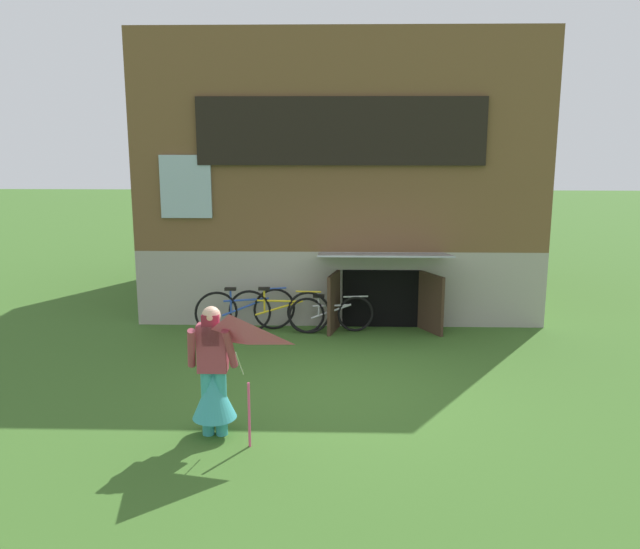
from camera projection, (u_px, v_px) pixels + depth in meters
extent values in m
plane|color=#386023|center=(340.00, 387.00, 9.60)|extent=(60.00, 60.00, 0.00)
cube|color=#9E998E|center=(340.00, 260.00, 15.06)|extent=(7.39, 5.47, 1.38)
cube|color=brown|center=(341.00, 139.00, 14.50)|extent=(7.39, 5.47, 3.85)
cube|color=black|center=(341.00, 131.00, 11.75)|extent=(4.97, 0.08, 1.16)
cube|color=#9EB7C6|center=(341.00, 131.00, 11.77)|extent=(4.81, 0.04, 1.04)
cube|color=#9EB7C6|center=(186.00, 187.00, 12.04)|extent=(0.90, 0.06, 1.10)
cube|color=black|center=(381.00, 299.00, 12.39)|extent=(1.40, 0.03, 1.05)
cube|color=#3D2B1E|center=(334.00, 302.00, 12.13)|extent=(0.24, 0.69, 1.05)
cube|color=#3D2B1E|center=(431.00, 303.00, 12.09)|extent=(0.40, 0.64, 1.05)
cube|color=gray|center=(384.00, 255.00, 11.67)|extent=(2.24, 1.09, 0.18)
cylinder|color=teal|center=(208.00, 403.00, 8.06)|extent=(0.14, 0.14, 0.79)
cylinder|color=teal|center=(221.00, 403.00, 8.06)|extent=(0.14, 0.14, 0.79)
cone|color=teal|center=(214.00, 393.00, 8.04)|extent=(0.52, 0.52, 0.59)
cube|color=#993847|center=(212.00, 348.00, 7.92)|extent=(0.34, 0.20, 0.56)
cylinder|color=#993847|center=(191.00, 348.00, 7.82)|extent=(0.17, 0.32, 0.52)
cylinder|color=#993847|center=(230.00, 349.00, 7.81)|extent=(0.17, 0.32, 0.52)
cube|color=maroon|center=(211.00, 330.00, 7.81)|extent=(0.20, 0.08, 0.36)
sphere|color=#D8AD8E|center=(211.00, 315.00, 7.83)|extent=(0.21, 0.21, 0.21)
pyramid|color=#E54C7F|center=(230.00, 347.00, 7.36)|extent=(0.92, 0.76, 0.52)
cylinder|color=beige|center=(240.00, 364.00, 7.68)|extent=(0.01, 0.53, 0.45)
cylinder|color=#E54C7F|center=(249.00, 415.00, 7.76)|extent=(0.03, 0.03, 0.77)
torus|color=black|center=(356.00, 314.00, 12.14)|extent=(0.64, 0.13, 0.64)
torus|color=black|center=(306.00, 315.00, 12.04)|extent=(0.64, 0.13, 0.64)
cylinder|color=#ADAFB5|center=(331.00, 306.00, 12.06)|extent=(0.65, 0.13, 0.04)
cylinder|color=#ADAFB5|center=(331.00, 311.00, 12.08)|extent=(0.71, 0.14, 0.26)
cylinder|color=#ADAFB5|center=(319.00, 306.00, 12.03)|extent=(0.04, 0.04, 0.36)
cube|color=black|center=(319.00, 296.00, 11.99)|extent=(0.20, 0.08, 0.05)
cylinder|color=#ADAFB5|center=(356.00, 297.00, 12.07)|extent=(0.44, 0.09, 0.03)
torus|color=black|center=(309.00, 313.00, 12.01)|extent=(0.76, 0.09, 0.76)
torus|color=black|center=(250.00, 311.00, 12.10)|extent=(0.76, 0.09, 0.76)
cylinder|color=gold|center=(279.00, 301.00, 12.01)|extent=(0.78, 0.09, 0.04)
cylinder|color=gold|center=(279.00, 308.00, 12.04)|extent=(0.85, 0.09, 0.31)
cylinder|color=gold|center=(264.00, 301.00, 12.04)|extent=(0.04, 0.04, 0.43)
cube|color=black|center=(264.00, 289.00, 11.99)|extent=(0.20, 0.08, 0.05)
cylinder|color=gold|center=(308.00, 292.00, 11.93)|extent=(0.44, 0.06, 0.03)
torus|color=black|center=(274.00, 309.00, 12.26)|extent=(0.74, 0.24, 0.76)
torus|color=black|center=(216.00, 313.00, 12.02)|extent=(0.74, 0.24, 0.76)
cylinder|color=#284CB2|center=(245.00, 300.00, 12.10)|extent=(0.76, 0.24, 0.04)
cylinder|color=#284CB2|center=(246.00, 307.00, 12.13)|extent=(0.82, 0.26, 0.31)
cylinder|color=#284CB2|center=(231.00, 301.00, 12.04)|extent=(0.04, 0.04, 0.43)
cube|color=black|center=(230.00, 289.00, 12.00)|extent=(0.20, 0.08, 0.05)
cylinder|color=#284CB2|center=(274.00, 289.00, 12.18)|extent=(0.43, 0.14, 0.03)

